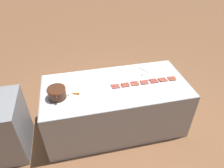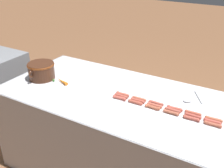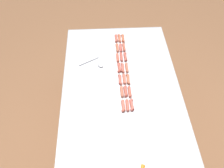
% 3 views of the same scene
% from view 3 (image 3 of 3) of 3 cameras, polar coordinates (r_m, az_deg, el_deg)
% --- Properties ---
extents(ground_plane, '(20.00, 20.00, 0.00)m').
position_cam_3_polar(ground_plane, '(3.06, 1.83, -14.98)').
color(ground_plane, brown).
extents(griddle_counter, '(1.07, 2.26, 0.89)m').
position_cam_3_polar(griddle_counter, '(2.68, 2.06, -10.46)').
color(griddle_counter, '#9EA0A5').
rests_on(griddle_counter, ground_plane).
extents(hot_dog_0, '(0.03, 0.13, 0.03)m').
position_cam_3_polar(hot_dog_0, '(2.98, 2.32, 9.62)').
color(hot_dog_0, '#B75C3D').
rests_on(hot_dog_0, griddle_counter).
extents(hot_dog_1, '(0.03, 0.13, 0.03)m').
position_cam_3_polar(hot_dog_1, '(2.86, 2.52, 7.80)').
color(hot_dog_1, '#B25740').
rests_on(hot_dog_1, griddle_counter).
extents(hot_dog_2, '(0.03, 0.13, 0.03)m').
position_cam_3_polar(hot_dog_2, '(2.74, 2.83, 5.76)').
color(hot_dog_2, '#B55141').
rests_on(hot_dog_2, griddle_counter).
extents(hot_dog_3, '(0.03, 0.13, 0.03)m').
position_cam_3_polar(hot_dog_3, '(2.62, 3.12, 3.47)').
color(hot_dog_3, '#B05C42').
rests_on(hot_dog_3, griddle_counter).
extents(hot_dog_4, '(0.03, 0.13, 0.03)m').
position_cam_3_polar(hot_dog_4, '(2.51, 3.42, 1.05)').
color(hot_dog_4, '#B65C41').
rests_on(hot_dog_4, griddle_counter).
extents(hot_dog_5, '(0.03, 0.13, 0.03)m').
position_cam_3_polar(hot_dog_5, '(2.40, 3.73, -1.60)').
color(hot_dog_5, '#B3503E').
rests_on(hot_dog_5, griddle_counter).
extents(hot_dog_6, '(0.03, 0.13, 0.03)m').
position_cam_3_polar(hot_dog_6, '(2.31, 4.16, -4.37)').
color(hot_dog_6, '#BC5446').
rests_on(hot_dog_6, griddle_counter).
extents(hot_dog_7, '(0.03, 0.13, 0.03)m').
position_cam_3_polar(hot_dog_7, '(2.98, 1.56, 9.64)').
color(hot_dog_7, '#BC5D40').
rests_on(hot_dog_7, griddle_counter).
extents(hot_dog_8, '(0.03, 0.13, 0.03)m').
position_cam_3_polar(hot_dog_8, '(2.85, 1.82, 7.66)').
color(hot_dog_8, '#BE5145').
rests_on(hot_dog_8, griddle_counter).
extents(hot_dog_9, '(0.03, 0.13, 0.03)m').
position_cam_3_polar(hot_dog_9, '(2.74, 1.97, 5.74)').
color(hot_dog_9, '#B34F41').
rests_on(hot_dog_9, griddle_counter).
extents(hot_dog_10, '(0.03, 0.13, 0.03)m').
position_cam_3_polar(hot_dog_10, '(2.62, 2.25, 3.43)').
color(hot_dog_10, '#B35646').
rests_on(hot_dog_10, griddle_counter).
extents(hot_dog_11, '(0.03, 0.13, 0.03)m').
position_cam_3_polar(hot_dog_11, '(2.51, 2.60, 1.07)').
color(hot_dog_11, '#BB5B46').
rests_on(hot_dog_11, griddle_counter).
extents(hot_dog_12, '(0.03, 0.13, 0.03)m').
position_cam_3_polar(hot_dog_12, '(2.40, 2.87, -1.54)').
color(hot_dog_12, '#B04F3F').
rests_on(hot_dog_12, griddle_counter).
extents(hot_dog_13, '(0.03, 0.13, 0.03)m').
position_cam_3_polar(hot_dog_13, '(2.30, 3.26, -4.47)').
color(hot_dog_13, '#B65443').
rests_on(hot_dog_13, griddle_counter).
extents(hot_dog_14, '(0.03, 0.13, 0.03)m').
position_cam_3_polar(hot_dog_14, '(2.97, 0.82, 9.62)').
color(hot_dog_14, '#BC5745').
rests_on(hot_dog_14, griddle_counter).
extents(hot_dog_15, '(0.03, 0.13, 0.03)m').
position_cam_3_polar(hot_dog_15, '(2.85, 1.05, 7.66)').
color(hot_dog_15, '#B65C3F').
rests_on(hot_dog_15, griddle_counter).
extents(hot_dog_16, '(0.03, 0.13, 0.03)m').
position_cam_3_polar(hot_dog_16, '(2.73, 1.18, 5.58)').
color(hot_dog_16, '#B5523D').
rests_on(hot_dog_16, griddle_counter).
extents(hot_dog_17, '(0.03, 0.13, 0.03)m').
position_cam_3_polar(hot_dog_17, '(2.62, 1.44, 3.49)').
color(hot_dog_17, '#BC4F3F').
rests_on(hot_dog_17, griddle_counter).
extents(hot_dog_18, '(0.03, 0.13, 0.03)m').
position_cam_3_polar(hot_dog_18, '(2.50, 1.69, 0.96)').
color(hot_dog_18, '#B75546').
rests_on(hot_dog_18, griddle_counter).
extents(hot_dog_19, '(0.03, 0.13, 0.03)m').
position_cam_3_polar(hot_dog_19, '(2.40, 2.02, -1.61)').
color(hot_dog_19, '#B25B43').
rests_on(hot_dog_19, griddle_counter).
extents(hot_dog_20, '(0.03, 0.13, 0.03)m').
position_cam_3_polar(hot_dog_20, '(2.30, 2.28, -4.61)').
color(hot_dog_20, '#BC5745').
rests_on(hot_dog_20, griddle_counter).
extents(serving_spoon, '(0.25, 0.17, 0.02)m').
position_cam_3_polar(serving_spoon, '(2.67, -3.26, 4.26)').
color(serving_spoon, '#B7B7BC').
rests_on(serving_spoon, griddle_counter).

